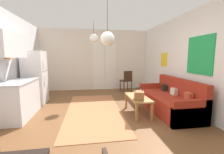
# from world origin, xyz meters

# --- Properties ---
(ground_plane) EXTENTS (5.24, 7.48, 0.10)m
(ground_plane) POSITION_xyz_m (0.00, 0.00, -0.05)
(ground_plane) COLOR brown
(wall_back) EXTENTS (4.84, 0.13, 2.63)m
(wall_back) POSITION_xyz_m (0.02, 3.49, 1.31)
(wall_back) COLOR silver
(wall_back) RESTS_ON ground_plane
(wall_right) EXTENTS (0.12, 7.08, 2.63)m
(wall_right) POSITION_xyz_m (2.37, 0.00, 1.32)
(wall_right) COLOR white
(wall_right) RESTS_ON ground_plane
(area_rug) EXTENTS (1.42, 3.16, 0.01)m
(area_rug) POSITION_xyz_m (-0.18, 0.70, 0.01)
(area_rug) COLOR #B26B42
(area_rug) RESTS_ON ground_plane
(couch) EXTENTS (0.85, 2.06, 0.87)m
(couch) POSITION_xyz_m (1.85, 0.40, 0.28)
(couch) COLOR maroon
(couch) RESTS_ON ground_plane
(coffee_table) EXTENTS (0.45, 1.00, 0.44)m
(coffee_table) POSITION_xyz_m (0.93, 0.33, 0.38)
(coffee_table) COLOR #A87542
(coffee_table) RESTS_ON ground_plane
(bamboo_vase) EXTENTS (0.08, 0.08, 0.38)m
(bamboo_vase) POSITION_xyz_m (1.00, 0.38, 0.53)
(bamboo_vase) COLOR #2D2D33
(bamboo_vase) RESTS_ON coffee_table
(handbag) EXTENTS (0.29, 0.33, 0.31)m
(handbag) POSITION_xyz_m (0.87, 0.08, 0.55)
(handbag) COLOR brown
(handbag) RESTS_ON coffee_table
(refrigerator) EXTENTS (0.61, 0.66, 1.63)m
(refrigerator) POSITION_xyz_m (-1.94, 1.68, 0.81)
(refrigerator) COLOR white
(refrigerator) RESTS_ON ground_plane
(kitchen_counter) EXTENTS (0.59, 1.26, 1.99)m
(kitchen_counter) POSITION_xyz_m (-1.98, 0.55, 0.75)
(kitchen_counter) COLOR silver
(kitchen_counter) RESTS_ON ground_plane
(accent_chair) EXTENTS (0.51, 0.49, 0.88)m
(accent_chair) POSITION_xyz_m (1.27, 2.81, 0.50)
(accent_chair) COLOR #382619
(accent_chair) RESTS_ON ground_plane
(pendant_lamp_near) EXTENTS (0.28, 0.28, 0.97)m
(pendant_lamp_near) POSITION_xyz_m (0.08, -0.27, 1.80)
(pendant_lamp_near) COLOR black
(pendant_lamp_far) EXTENTS (0.28, 0.28, 0.70)m
(pendant_lamp_far) POSITION_xyz_m (-0.11, 1.92, 2.07)
(pendant_lamp_far) COLOR black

